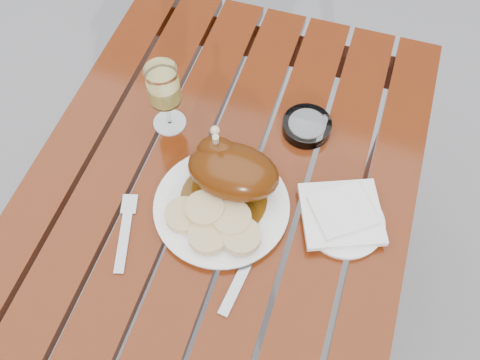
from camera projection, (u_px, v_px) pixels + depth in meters
name	position (u px, v px, depth m)	size (l,w,h in m)	color
ground	(222.00, 315.00, 1.74)	(60.00, 60.00, 0.00)	slate
table	(218.00, 272.00, 1.42)	(0.80, 1.20, 0.75)	maroon
dinner_plate	(222.00, 207.00, 1.08)	(0.28, 0.28, 0.02)	white
roast_duck	(230.00, 170.00, 1.06)	(0.19, 0.19, 0.13)	#5A330A
bread_dumplings	(214.00, 223.00, 1.04)	(0.20, 0.12, 0.03)	beige
wine_glass	(165.00, 98.00, 1.13)	(0.07, 0.07, 0.17)	#E5D568
side_plate	(344.00, 222.00, 1.07)	(0.16, 0.16, 0.01)	white
napkin	(341.00, 214.00, 1.06)	(0.16, 0.15, 0.01)	white
ashtray	(307.00, 126.00, 1.18)	(0.11, 0.11, 0.03)	#B2B7BC
fork	(124.00, 236.00, 1.06)	(0.02, 0.16, 0.01)	gray
knife	(246.00, 266.00, 1.02)	(0.02, 0.21, 0.01)	gray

